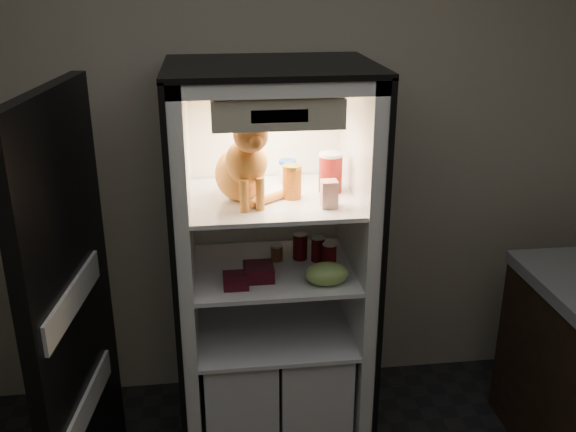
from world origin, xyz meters
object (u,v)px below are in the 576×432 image
(salsa_jar, at_px, (292,182))
(soda_can_a, at_px, (300,246))
(condiment_jar, at_px, (277,252))
(parmesan_shaker, at_px, (257,174))
(soda_can_b, at_px, (318,249))
(soda_can_c, at_px, (329,256))
(tabby_cat, at_px, (244,166))
(pepper_jar, at_px, (330,172))
(berry_box_left, at_px, (236,281))
(berry_box_right, at_px, (259,272))
(grape_bag, at_px, (327,274))
(refrigerator, at_px, (272,289))
(cream_carton, at_px, (329,194))
(mayo_tub, at_px, (288,172))

(salsa_jar, relative_size, soda_can_a, 1.17)
(salsa_jar, bearing_deg, condiment_jar, 119.50)
(parmesan_shaker, distance_m, soda_can_a, 0.43)
(soda_can_b, height_order, soda_can_c, soda_can_c)
(tabby_cat, distance_m, parmesan_shaker, 0.14)
(soda_can_a, distance_m, soda_can_b, 0.09)
(tabby_cat, xyz_separation_m, condiment_jar, (0.15, 0.13, -0.47))
(pepper_jar, bearing_deg, berry_box_left, -155.04)
(condiment_jar, bearing_deg, berry_box_left, -129.85)
(pepper_jar, relative_size, soda_can_a, 1.41)
(pepper_jar, bearing_deg, parmesan_shaker, 177.50)
(condiment_jar, xyz_separation_m, berry_box_right, (-0.10, -0.19, -0.01))
(condiment_jar, relative_size, grape_bag, 0.41)
(grape_bag, bearing_deg, berry_box_left, 176.52)
(tabby_cat, distance_m, condiment_jar, 0.51)
(soda_can_c, height_order, condiment_jar, soda_can_c)
(pepper_jar, bearing_deg, soda_can_c, -98.24)
(tabby_cat, bearing_deg, soda_can_c, -12.17)
(soda_can_b, bearing_deg, refrigerator, 176.40)
(grape_bag, height_order, berry_box_left, grape_bag)
(soda_can_a, height_order, grape_bag, soda_can_a)
(salsa_jar, bearing_deg, tabby_cat, -173.96)
(grape_bag, distance_m, berry_box_right, 0.31)
(cream_carton, bearing_deg, parmesan_shaker, 143.65)
(pepper_jar, bearing_deg, refrigerator, 174.93)
(tabby_cat, bearing_deg, cream_carton, -30.86)
(condiment_jar, bearing_deg, soda_can_c, -27.22)
(parmesan_shaker, height_order, salsa_jar, parmesan_shaker)
(refrigerator, bearing_deg, salsa_jar, -46.44)
(soda_can_c, bearing_deg, parmesan_shaker, 163.65)
(pepper_jar, bearing_deg, salsa_jar, -160.70)
(tabby_cat, bearing_deg, mayo_tub, 33.42)
(refrigerator, distance_m, condiment_jar, 0.19)
(salsa_jar, xyz_separation_m, berry_box_left, (-0.27, -0.15, -0.40))
(salsa_jar, bearing_deg, grape_bag, -51.88)
(mayo_tub, xyz_separation_m, salsa_jar, (-0.01, -0.21, 0.02))
(cream_carton, bearing_deg, refrigerator, 135.27)
(cream_carton, height_order, grape_bag, cream_carton)
(refrigerator, bearing_deg, grape_bag, -49.92)
(condiment_jar, height_order, berry_box_right, condiment_jar)
(tabby_cat, relative_size, mayo_tub, 3.84)
(parmesan_shaker, relative_size, soda_can_b, 1.58)
(parmesan_shaker, height_order, soda_can_a, parmesan_shaker)
(cream_carton, distance_m, condiment_jar, 0.48)
(tabby_cat, bearing_deg, condiment_jar, 26.10)
(salsa_jar, xyz_separation_m, berry_box_right, (-0.16, -0.08, -0.39))
(pepper_jar, bearing_deg, condiment_jar, 170.87)
(soda_can_c, bearing_deg, condiment_jar, 152.78)
(parmesan_shaker, distance_m, berry_box_left, 0.49)
(cream_carton, distance_m, soda_can_c, 0.37)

